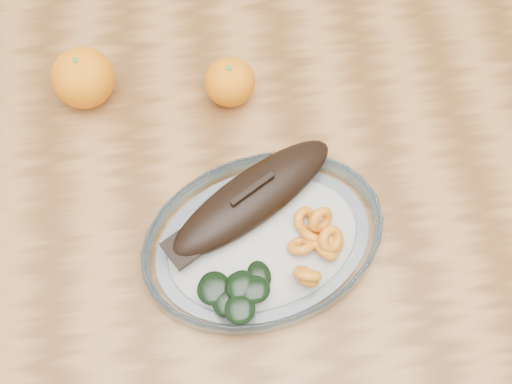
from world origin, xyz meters
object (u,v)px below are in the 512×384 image
(plated_meal, at_px, (263,238))
(orange_left, at_px, (83,78))
(dining_table, at_px, (229,248))
(orange_right, at_px, (230,82))

(plated_meal, xyz_separation_m, orange_left, (-0.20, 0.24, 0.02))
(plated_meal, bearing_deg, dining_table, 129.14)
(orange_left, xyz_separation_m, orange_right, (0.18, -0.03, -0.01))
(dining_table, height_order, orange_right, orange_right)
(orange_left, height_order, orange_right, orange_left)
(plated_meal, distance_m, orange_left, 0.31)
(plated_meal, bearing_deg, orange_right, 81.45)
(dining_table, bearing_deg, orange_left, 127.31)
(plated_meal, height_order, orange_right, plated_meal)
(orange_right, bearing_deg, orange_left, 171.39)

